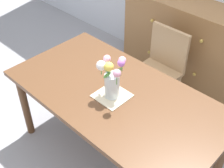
{
  "coord_description": "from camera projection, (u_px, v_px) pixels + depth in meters",
  "views": [
    {
      "loc": [
        1.21,
        -1.29,
        2.28
      ],
      "look_at": [
        0.01,
        -0.05,
        0.87
      ],
      "focal_mm": 48.25,
      "sensor_mm": 36.0,
      "label": 1
    }
  ],
  "objects": [
    {
      "name": "ground_plane",
      "position": [
        115.0,
        153.0,
        2.81
      ],
      "size": [
        12.0,
        12.0,
        0.0
      ],
      "primitive_type": "plane",
      "color": "#939399"
    },
    {
      "name": "dining_table",
      "position": [
        116.0,
        101.0,
        2.39
      ],
      "size": [
        1.76,
        0.93,
        0.75
      ],
      "color": "brown",
      "rests_on": "ground_plane"
    },
    {
      "name": "flower_vase",
      "position": [
        112.0,
        78.0,
        2.2
      ],
      "size": [
        0.24,
        0.2,
        0.33
      ],
      "color": "silver",
      "rests_on": "placemat"
    },
    {
      "name": "placemat",
      "position": [
        112.0,
        96.0,
        2.31
      ],
      "size": [
        0.24,
        0.24,
        0.01
      ],
      "primitive_type": "cube",
      "color": "beige",
      "rests_on": "dining_table"
    },
    {
      "name": "chair_far",
      "position": [
        161.0,
        66.0,
        3.01
      ],
      "size": [
        0.42,
        0.42,
        0.9
      ],
      "rotation": [
        0.0,
        0.0,
        3.14
      ],
      "color": "tan",
      "rests_on": "ground_plane"
    },
    {
      "name": "dresser",
      "position": [
        184.0,
        45.0,
        3.35
      ],
      "size": [
        1.4,
        0.47,
        1.0
      ],
      "color": "olive",
      "rests_on": "ground_plane"
    }
  ]
}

